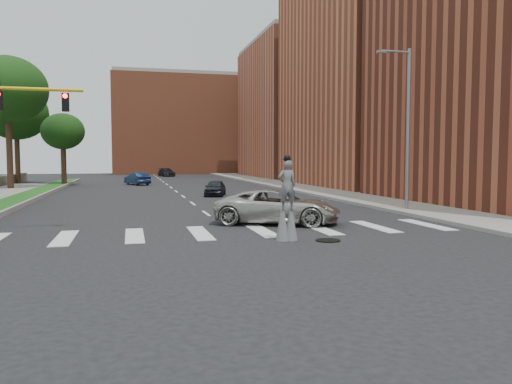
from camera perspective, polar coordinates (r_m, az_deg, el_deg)
The scene contains 17 objects.
ground_plane at distance 19.53m, azimuth -2.25°, elevation -5.02°, with size 160.00×160.00×0.00m, color black.
grass_median at distance 39.70m, azimuth -25.06°, elevation -0.62°, with size 2.00×60.00×0.25m, color #184E16.
median_curb at distance 39.51m, azimuth -23.57°, elevation -0.57°, with size 0.20×60.00×0.28m, color gray.
sidewalk_right at distance 46.96m, azimuth 6.39°, elevation 0.35°, with size 5.00×90.00×0.18m, color gray.
manhole at distance 18.51m, azimuth 8.23°, elevation -5.50°, with size 0.90×0.90×0.04m, color black.
building_mid at distance 56.06m, azimuth 14.00°, elevation 13.06°, with size 16.00×22.00×24.00m, color #B15637.
building_far at distance 77.67m, azimuth 5.48°, elevation 9.11°, with size 16.00×22.00×20.00m, color #B95D44.
building_backdrop at distance 97.56m, azimuth -8.36°, elevation 7.45°, with size 26.00×14.00×18.00m, color #B15637.
streetlight at distance 29.04m, azimuth 16.83°, elevation 7.45°, with size 2.05×0.20×9.00m.
stilt_performer at distance 18.32m, azimuth 3.54°, elevation -1.56°, with size 0.84×0.52×3.15m.
suv_crossing at distance 22.94m, azimuth 2.46°, elevation -1.66°, with size 2.65×5.75×1.60m, color #AFACA6.
car_near at distance 39.73m, azimuth -4.68°, elevation 0.47°, with size 1.48×3.68×1.25m, color black.
car_mid at distance 56.62m, azimuth -13.43°, elevation 1.49°, with size 1.46×4.19×1.38m, color #16284D.
car_far at distance 80.84m, azimuth -10.21°, elevation 2.24°, with size 1.87×4.60×1.33m, color black.
tree_4 at distance 52.11m, azimuth -26.54°, elevation 10.42°, with size 7.21×7.21×12.37m.
tree_5 at distance 62.82m, azimuth -25.74°, elevation 8.08°, with size 7.01×7.01×10.98m.
tree_6 at distance 56.90m, azimuth -21.21°, elevation 6.42°, with size 4.49×4.49×7.70m.
Camera 1 is at (-3.98, -18.87, 3.06)m, focal length 35.00 mm.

